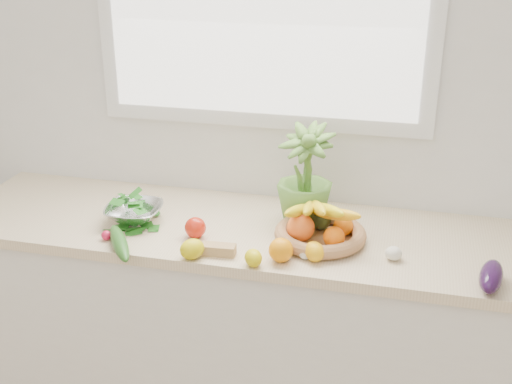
% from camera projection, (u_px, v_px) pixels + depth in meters
% --- Properties ---
extents(back_wall, '(4.50, 0.02, 2.70)m').
position_uv_depth(back_wall, '(263.00, 88.00, 2.47)').
color(back_wall, white).
rests_on(back_wall, ground).
extents(counter_cabinet, '(2.20, 0.58, 0.86)m').
position_uv_depth(counter_cabinet, '(245.00, 332.00, 2.56)').
color(counter_cabinet, silver).
rests_on(counter_cabinet, ground).
extents(countertop, '(2.24, 0.62, 0.04)m').
position_uv_depth(countertop, '(244.00, 231.00, 2.38)').
color(countertop, beige).
rests_on(countertop, counter_cabinet).
extents(orange_loose, '(0.11, 0.11, 0.08)m').
position_uv_depth(orange_loose, '(281.00, 250.00, 2.11)').
color(orange_loose, orange).
rests_on(orange_loose, countertop).
extents(lemon_a, '(0.08, 0.09, 0.06)m').
position_uv_depth(lemon_a, '(253.00, 258.00, 2.09)').
color(lemon_a, yellow).
rests_on(lemon_a, countertop).
extents(lemon_b, '(0.11, 0.11, 0.07)m').
position_uv_depth(lemon_b, '(192.00, 249.00, 2.13)').
color(lemon_b, '#D9C60B').
rests_on(lemon_b, countertop).
extents(lemon_c, '(0.10, 0.10, 0.06)m').
position_uv_depth(lemon_c, '(314.00, 252.00, 2.12)').
color(lemon_c, '#F8AC0D').
rests_on(lemon_c, countertop).
extents(apple, '(0.10, 0.10, 0.08)m').
position_uv_depth(apple, '(195.00, 228.00, 2.28)').
color(apple, red).
rests_on(apple, countertop).
extents(ginger, '(0.12, 0.05, 0.04)m').
position_uv_depth(ginger, '(219.00, 250.00, 2.17)').
color(ginger, tan).
rests_on(ginger, countertop).
extents(garlic_a, '(0.07, 0.07, 0.05)m').
position_uv_depth(garlic_a, '(394.00, 253.00, 2.13)').
color(garlic_a, silver).
rests_on(garlic_a, countertop).
extents(garlic_b, '(0.06, 0.06, 0.04)m').
position_uv_depth(garlic_b, '(303.00, 222.00, 2.36)').
color(garlic_b, white).
rests_on(garlic_b, countertop).
extents(garlic_c, '(0.06, 0.06, 0.04)m').
position_uv_depth(garlic_c, '(306.00, 253.00, 2.14)').
color(garlic_c, beige).
rests_on(garlic_c, countertop).
extents(eggplant, '(0.10, 0.19, 0.07)m').
position_uv_depth(eggplant, '(491.00, 276.00, 1.96)').
color(eggplant, '#250D32').
rests_on(eggplant, countertop).
extents(cucumber, '(0.20, 0.26, 0.05)m').
position_uv_depth(cucumber, '(119.00, 243.00, 2.20)').
color(cucumber, '#1F581A').
rests_on(cucumber, countertop).
extents(radish, '(0.05, 0.05, 0.04)m').
position_uv_depth(radish, '(106.00, 235.00, 2.26)').
color(radish, red).
rests_on(radish, countertop).
extents(potted_herb, '(0.26, 0.26, 0.37)m').
position_uv_depth(potted_herb, '(305.00, 175.00, 2.31)').
color(potted_herb, '#548430').
rests_on(potted_herb, countertop).
extents(fruit_basket, '(0.42, 0.42, 0.18)m').
position_uv_depth(fruit_basket, '(319.00, 229.00, 2.24)').
color(fruit_basket, tan).
rests_on(fruit_basket, countertop).
extents(colander_with_spinach, '(0.23, 0.23, 0.11)m').
position_uv_depth(colander_with_spinach, '(134.00, 208.00, 2.38)').
color(colander_with_spinach, white).
rests_on(colander_with_spinach, countertop).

